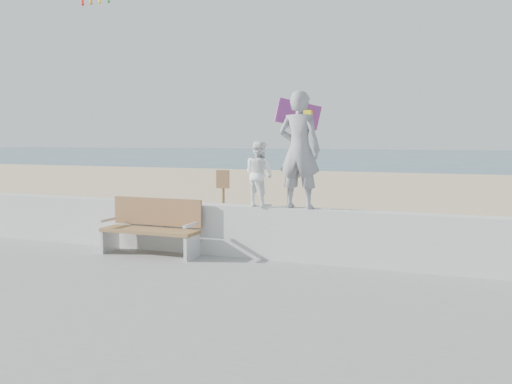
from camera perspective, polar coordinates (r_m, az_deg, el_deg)
ground at (r=7.93m, az=-6.16°, el=-10.92°), size 220.00×220.00×0.00m
sand at (r=16.28m, az=8.51°, el=-2.25°), size 90.00×40.00×0.08m
seawall at (r=9.56m, az=-0.69°, el=-4.15°), size 30.00×0.35×0.90m
adult at (r=9.12m, az=4.59°, el=4.43°), size 0.75×0.52×1.97m
child at (r=9.37m, az=0.31°, el=1.94°), size 0.68×0.61×1.14m
bench at (r=9.91m, az=-10.87°, el=-3.55°), size 1.80×0.57×1.00m
parafoil_kite at (r=11.83m, az=4.52°, el=8.13°), size 1.02×0.67×0.69m
sign at (r=12.47m, az=-3.49°, el=-0.41°), size 0.32×0.07×1.46m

